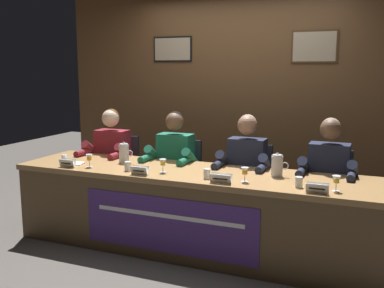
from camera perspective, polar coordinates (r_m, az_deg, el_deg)
ground_plane at (r=4.34m, az=-0.00°, el=-13.08°), size 12.00×12.00×0.00m
wall_back_panelled at (r=5.44m, az=6.13°, el=5.65°), size 4.60×0.14×2.60m
conference_table at (r=4.07m, az=-0.63°, el=-6.94°), size 3.40×0.83×0.75m
chair_far_left at (r=5.22m, az=-9.33°, el=-4.13°), size 0.44×0.44×0.91m
panelist_far_left at (r=5.00m, az=-10.62°, el=-1.53°), size 0.51×0.48×1.24m
nameplate_far_left at (r=4.41m, az=-15.64°, el=-2.36°), size 0.16×0.06×0.08m
juice_glass_far_left at (r=4.36m, az=-13.01°, el=-1.77°), size 0.06×0.06×0.12m
water_cup_far_left at (r=4.61m, az=-15.96°, el=-1.90°), size 0.06×0.06×0.08m
chair_center_left at (r=4.87m, az=-1.52°, el=-5.02°), size 0.44×0.44×0.91m
panelist_center_left at (r=4.63m, az=-2.54°, el=-2.28°), size 0.51×0.48×1.24m
nameplate_center_left at (r=3.97m, az=-6.74°, el=-3.38°), size 0.16×0.06×0.08m
juice_glass_center_left at (r=4.04m, az=-3.75°, el=-2.46°), size 0.06×0.06×0.12m
water_cup_center_left at (r=4.15m, az=-8.22°, el=-2.89°), size 0.06×0.06×0.08m
chair_center_right at (r=4.62m, az=7.36°, el=-5.92°), size 0.44×0.44×0.91m
panelist_center_right at (r=4.36m, az=6.74°, el=-3.07°), size 0.51×0.48×1.24m
nameplate_center_right at (r=3.67m, az=3.70°, el=-4.42°), size 0.18×0.06×0.08m
juice_glass_center_right at (r=3.72m, az=6.78°, el=-3.56°), size 0.06×0.06×0.12m
water_cup_center_right at (r=3.82m, az=1.92°, el=-3.88°), size 0.06×0.06×0.08m
chair_far_right at (r=4.49m, az=17.03°, el=-6.73°), size 0.44×0.44×0.91m
panelist_far_right at (r=4.22m, az=16.94°, el=-3.85°), size 0.51×0.48×1.24m
nameplate_far_right at (r=3.50m, az=15.73°, el=-5.46°), size 0.17×0.06×0.08m
juice_glass_far_right at (r=3.59m, az=17.97°, el=-4.46°), size 0.06×0.06×0.12m
water_cup_far_right at (r=3.64m, az=13.50°, el=-4.83°), size 0.06×0.06×0.08m
water_pitcher_left_side at (r=4.50m, az=-8.68°, el=-1.18°), size 0.15×0.10×0.21m
water_pitcher_right_side at (r=3.95m, az=10.84°, el=-2.73°), size 0.15×0.10×0.21m
document_stack_far_left at (r=4.55m, az=-15.06°, el=-2.43°), size 0.24×0.19×0.01m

